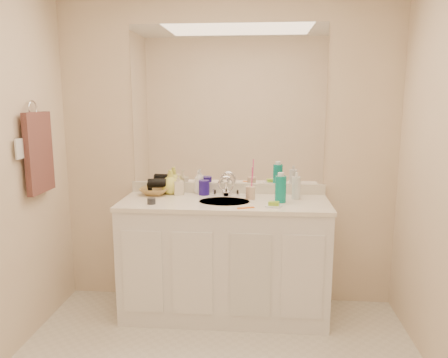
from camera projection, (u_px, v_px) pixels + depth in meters
name	position (u px, v px, depth m)	size (l,w,h in m)	color
wall_back	(227.00, 152.00, 3.39)	(2.60, 0.02, 2.40)	beige
wall_front	(127.00, 319.00, 0.85)	(2.60, 0.02, 2.40)	beige
vanity_cabinet	(225.00, 260.00, 3.27)	(1.50, 0.55, 0.85)	white
countertop	(225.00, 203.00, 3.18)	(1.52, 0.57, 0.03)	white
backsplash	(227.00, 188.00, 3.43)	(1.52, 0.03, 0.08)	silver
sink_basin	(224.00, 203.00, 3.16)	(0.37, 0.37, 0.02)	beige
faucet	(226.00, 189.00, 3.33)	(0.02, 0.02, 0.11)	silver
mirror	(227.00, 106.00, 3.32)	(1.48, 0.01, 1.20)	white
blue_mug	(204.00, 188.00, 3.36)	(0.08, 0.08, 0.11)	navy
tan_cup	(250.00, 193.00, 3.22)	(0.07, 0.07, 0.09)	beige
toothbrush	(252.00, 179.00, 3.20)	(0.01, 0.01, 0.18)	#FF4398
mouthwash_bottle	(281.00, 189.00, 3.12)	(0.08, 0.08, 0.19)	#0B8778
clear_pump_bottle	(296.00, 188.00, 3.23)	(0.06, 0.06, 0.17)	silver
soap_dish	(274.00, 206.00, 3.00)	(0.10, 0.08, 0.01)	white
green_soap	(274.00, 203.00, 2.99)	(0.07, 0.05, 0.03)	#8BBD2E
orange_comb	(246.00, 208.00, 2.97)	(0.12, 0.02, 0.00)	orange
dark_jar	(151.00, 201.00, 3.08)	(0.06, 0.06, 0.04)	#292A2E
soap_bottle_white	(199.00, 182.00, 3.41)	(0.07, 0.07, 0.18)	white
soap_bottle_cream	(179.00, 184.00, 3.37)	(0.07, 0.07, 0.16)	beige
soap_bottle_yellow	(170.00, 182.00, 3.40)	(0.15, 0.15, 0.19)	#E2E358
wicker_basket	(155.00, 191.00, 3.38)	(0.22, 0.22, 0.06)	olive
hair_dryer	(157.00, 183.00, 3.36)	(0.07, 0.07, 0.14)	black
towel_ring	(33.00, 108.00, 2.92)	(0.11, 0.11, 0.01)	silver
hand_towel	(39.00, 153.00, 2.97)	(0.04, 0.32, 0.55)	#412523
switch_plate	(19.00, 149.00, 2.77)	(0.01, 0.09, 0.13)	white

